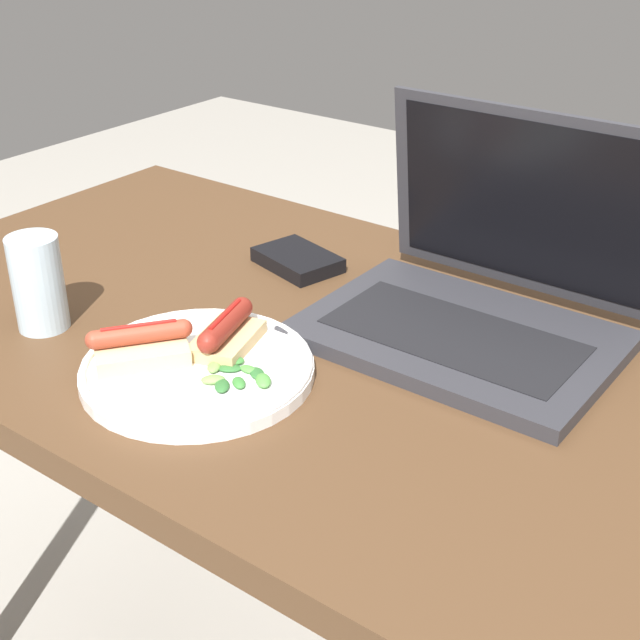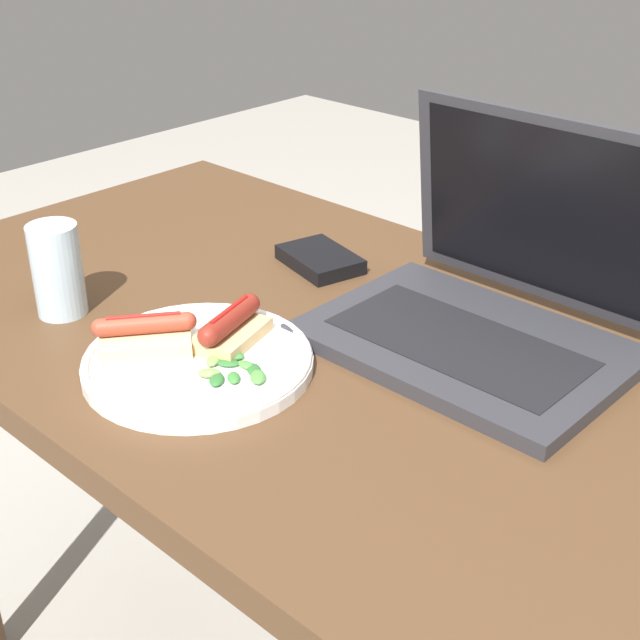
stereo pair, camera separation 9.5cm
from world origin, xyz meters
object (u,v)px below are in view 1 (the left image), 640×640
object	(u,v)px
plate	(198,368)
drinking_glass	(38,283)
laptop	(477,296)
external_drive	(298,260)

from	to	relation	value
plate	drinking_glass	bearing A→B (deg)	-173.37
plate	laptop	bearing A→B (deg)	55.07
plate	drinking_glass	xyz separation A→B (m)	(-0.23, -0.03, 0.05)
laptop	plate	distance (m)	0.34
laptop	external_drive	bearing A→B (deg)	176.24
external_drive	plate	bearing A→B (deg)	-58.13
plate	external_drive	size ratio (longest dim) A/B	1.95
laptop	external_drive	distance (m)	0.28
drinking_glass	external_drive	world-z (taller)	drinking_glass
plate	drinking_glass	world-z (taller)	drinking_glass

